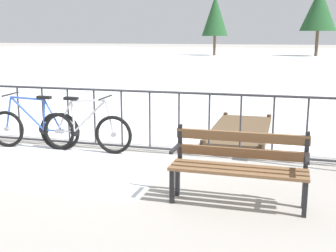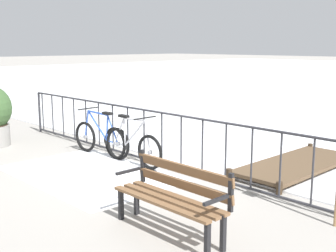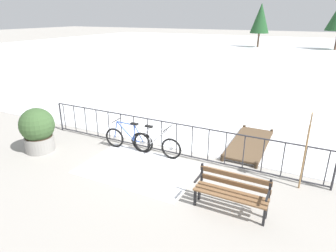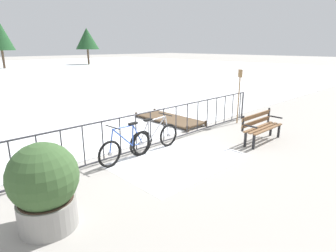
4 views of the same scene
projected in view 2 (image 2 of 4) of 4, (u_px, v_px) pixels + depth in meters
The scene contains 7 objects.
ground_plane at pixel (153, 165), 8.45m from camera, with size 160.00×160.00×0.00m, color #9E9991.
snow_patch at pixel (91, 173), 7.88m from camera, with size 3.24×2.17×0.01m, color white.
railing_fence at pixel (153, 137), 8.34m from camera, with size 9.06×0.06×1.07m.
bicycle_near_railing at pixel (101, 138), 9.10m from camera, with size 1.71×0.52×0.97m.
bicycle_second at pixel (132, 146), 8.44m from camera, with size 1.71×0.52×0.97m.
park_bench at pixel (174, 192), 5.33m from camera, with size 1.60×0.49×0.89m.
wooden_dock at pixel (297, 164), 8.07m from camera, with size 1.10×2.88×0.20m.
Camera 2 is at (6.10, -5.43, 2.28)m, focal length 46.70 mm.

